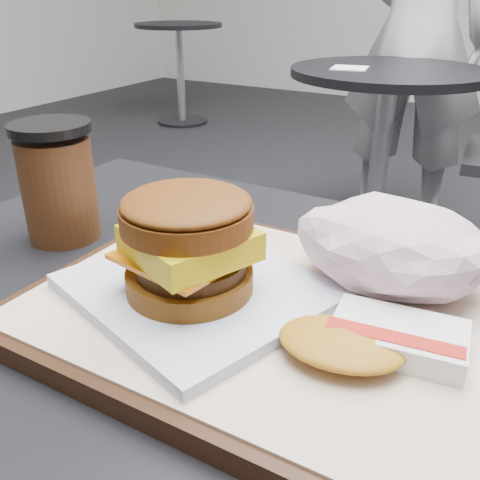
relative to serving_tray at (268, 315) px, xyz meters
name	(u,v)px	position (x,y,z in m)	size (l,w,h in m)	color
serving_tray	(268,315)	(0.00, 0.00, 0.00)	(0.38, 0.28, 0.02)	black
breakfast_sandwich	(191,255)	(-0.06, -0.02, 0.05)	(0.23, 0.22, 0.09)	white
hash_brown	(373,340)	(0.09, -0.02, 0.02)	(0.13, 0.10, 0.02)	white
crumpled_wrapper	(394,246)	(0.07, 0.08, 0.05)	(0.16, 0.12, 0.07)	silver
coffee_cup	(58,184)	(-0.27, 0.04, 0.05)	(0.08, 0.08, 0.12)	#42210F
neighbor_table	(384,124)	(-0.36, 1.64, -0.23)	(0.70, 0.70, 0.75)	black
napkin	(350,68)	(-0.48, 1.55, -0.03)	(0.12, 0.12, 0.00)	white
patron	(417,36)	(-0.39, 2.11, 0.04)	(0.60, 0.39, 1.64)	silver
bg_table_mid	(179,49)	(-2.41, 3.19, -0.22)	(0.66, 0.66, 0.75)	black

